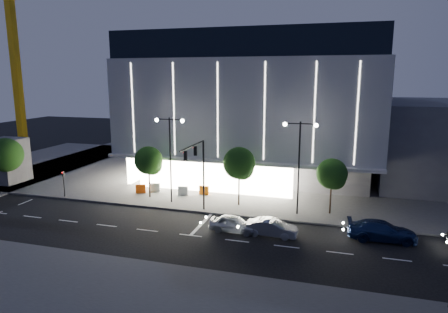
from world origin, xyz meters
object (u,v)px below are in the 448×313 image
ped_signal_far (64,181)px  car_second (272,228)px  tree_right (332,175)px  car_third (382,231)px  car_lead (233,224)px  traffic_mast (198,164)px  street_lamp_west (170,147)px  tree_mid (239,165)px  barrier_c (204,190)px  street_lamp_east (299,154)px  barrier_b (155,188)px  barrier_d (183,191)px  barrier_a (141,189)px  tower_crane (17,32)px  tree_left (149,162)px

ped_signal_far → car_second: ped_signal_far is taller
tree_right → car_third: tree_right is taller
car_lead → car_third: car_third is taller
traffic_mast → ped_signal_far: 16.35m
ped_signal_far → car_third: 32.33m
street_lamp_west → ped_signal_far: size_ratio=3.00×
car_third → ped_signal_far: bearing=82.6°
traffic_mast → tree_right: size_ratio=1.28×
tree_mid → barrier_c: size_ratio=5.59×
street_lamp_west → street_lamp_east: size_ratio=1.00×
tree_right → car_second: size_ratio=1.29×
barrier_b → barrier_d: size_ratio=1.00×
street_lamp_west → barrier_a: 7.33m
ped_signal_far → tower_crane: (-25.92, 23.50, 18.62)m
tower_crane → tree_mid: tower_crane is taller
street_lamp_east → tower_crane: size_ratio=0.28×
street_lamp_east → car_second: size_ratio=2.11×
street_lamp_west → barrier_c: size_ratio=8.18×
traffic_mast → car_second: bearing=-21.9°
car_second → car_third: size_ratio=0.79×
street_lamp_west → street_lamp_east: 13.00m
tower_crane → car_third: 66.68m
street_lamp_east → car_third: bearing=-29.1°
barrier_d → barrier_b: bearing=167.4°
ped_signal_far → car_third: ped_signal_far is taller
tree_right → car_third: 7.25m
traffic_mast → barrier_c: (-1.60, 6.10, -4.38)m
street_lamp_east → barrier_b: bearing=169.8°
car_second → barrier_b: (-14.79, 8.61, -0.05)m
ped_signal_far → tower_crane: bearing=137.8°
street_lamp_west → barrier_c: street_lamp_west is taller
car_second → barrier_d: car_second is taller
tower_crane → street_lamp_east: bearing=-23.4°
street_lamp_east → barrier_c: size_ratio=8.18×
ped_signal_far → car_second: (23.50, -4.17, -1.18)m
car_second → street_lamp_west: bearing=65.7°
tower_crane → barrier_b: tower_crane is taller
barrier_a → barrier_b: (1.35, 0.93, 0.00)m
tree_left → car_lead: tree_left is taller
tree_left → car_lead: (11.19, -6.69, -3.33)m
tree_left → tree_right: 19.00m
car_second → barrier_c: size_ratio=3.88×
tree_mid → car_third: size_ratio=1.13×
tree_mid → barrier_b: bearing=169.5°
street_lamp_east → car_lead: bearing=-130.2°
tree_left → barrier_c: bearing=24.3°
car_lead → barrier_c: car_lead is taller
street_lamp_west → car_lead: 11.28m
traffic_mast → car_lead: bearing=-35.5°
street_lamp_east → tower_crane: 57.35m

